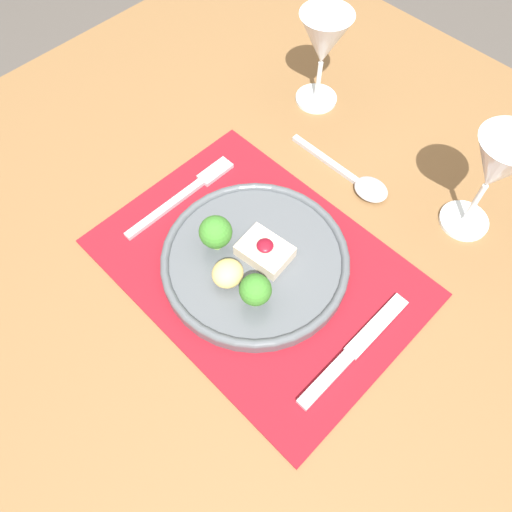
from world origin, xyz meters
name	(u,v)px	position (x,y,z in m)	size (l,w,h in m)	color
ground_plane	(257,403)	(0.00, 0.00, 0.00)	(8.00, 8.00, 0.00)	#4C4742
dining_table	(258,294)	(0.00, 0.00, 0.64)	(1.21, 1.24, 0.73)	brown
placemat	(258,267)	(0.00, 0.00, 0.73)	(0.43, 0.31, 0.00)	maroon
dinner_plate	(254,259)	(-0.01, 0.00, 0.74)	(0.26, 0.26, 0.07)	#4C5156
fork	(188,192)	(-0.17, 0.02, 0.73)	(0.02, 0.20, 0.01)	#B2B2B7
knife	(348,356)	(0.17, -0.01, 0.73)	(0.02, 0.20, 0.01)	#B2B2B7
spoon	(362,183)	(0.01, 0.21, 0.73)	(0.18, 0.04, 0.02)	#B2B2B7
wine_glass_near	(497,168)	(0.16, 0.27, 0.84)	(0.08, 0.08, 0.17)	white
wine_glass_far	(323,43)	(-0.16, 0.31, 0.84)	(0.08, 0.08, 0.16)	white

